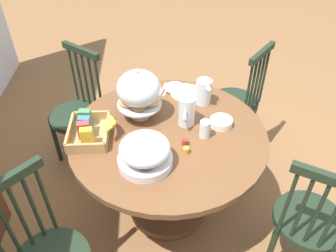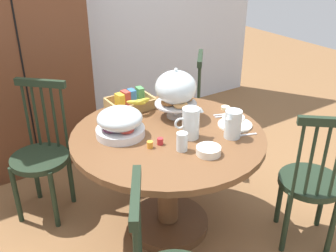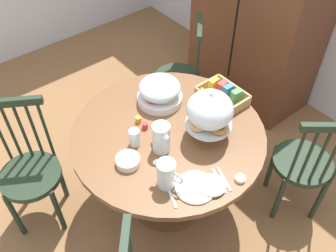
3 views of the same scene
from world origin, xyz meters
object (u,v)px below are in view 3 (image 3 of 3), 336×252
pastry_stand_with_dome (210,111)px  butter_dish (240,179)px  orange_juice_pitcher (161,139)px  milk_pitcher (166,175)px  windsor_chair_far_side (303,165)px  china_plate_small (212,185)px  drinking_glass (134,137)px  windsor_chair_by_cabinet (31,173)px  cereal_bowl (128,161)px  windsor_chair_near_window (180,78)px  china_plate_large (195,187)px  cereal_basket (222,95)px  dining_table (168,154)px  fruit_platter_covered (160,91)px

pastry_stand_with_dome → butter_dish: 0.42m
orange_juice_pitcher → milk_pitcher: 0.26m
windsor_chair_far_side → butter_dish: (-0.06, -0.60, 0.30)m
milk_pitcher → china_plate_small: (0.17, 0.18, -0.06)m
drinking_glass → milk_pitcher: bearing=-6.2°
windsor_chair_by_cabinet → cereal_bowl: 0.76m
windsor_chair_near_window → pastry_stand_with_dome: size_ratio=2.83×
china_plate_large → windsor_chair_near_window: bearing=142.9°
windsor_chair_far_side → drinking_glass: size_ratio=8.86×
windsor_chair_by_cabinet → china_plate_large: 1.13m
windsor_chair_by_cabinet → cereal_basket: 1.36m
windsor_chair_by_cabinet → cereal_bowl: windsor_chair_by_cabinet is taller
china_plate_large → drinking_glass: (-0.47, -0.07, 0.05)m
orange_juice_pitcher → cereal_bowl: size_ratio=1.37×
windsor_chair_near_window → cereal_basket: bearing=-16.2°
dining_table → windsor_chair_near_window: 0.91m
orange_juice_pitcher → china_plate_small: (0.39, 0.04, -0.07)m
fruit_platter_covered → windsor_chair_near_window: bearing=126.6°
pastry_stand_with_dome → china_plate_small: size_ratio=2.29×
pastry_stand_with_dome → china_plate_small: pastry_stand_with_dome is taller
windsor_chair_by_cabinet → fruit_platter_covered: (0.23, 0.90, 0.37)m
dining_table → china_plate_large: bearing=-19.7°
pastry_stand_with_dome → orange_juice_pitcher: size_ratio=1.79×
windsor_chair_near_window → cereal_bowl: size_ratio=6.96×
fruit_platter_covered → cereal_basket: bearing=52.3°
cereal_basket → pastry_stand_with_dome: bearing=-58.8°
china_plate_large → dining_table: bearing=160.3°
china_plate_large → butter_dish: bearing=63.0°
windsor_chair_far_side → windsor_chair_near_window: bearing=-178.4°
pastry_stand_with_dome → windsor_chair_near_window: bearing=149.5°
windsor_chair_near_window → windsor_chair_far_side: same height
drinking_glass → cereal_bowl: bearing=-50.0°
windsor_chair_far_side → china_plate_small: (-0.13, -0.76, 0.30)m
china_plate_large → drinking_glass: size_ratio=2.00×
china_plate_small → cereal_bowl: bearing=-148.3°
china_plate_small → drinking_glass: 0.54m
cereal_bowl → china_plate_large: bearing=26.8°
windsor_chair_far_side → fruit_platter_covered: 1.08m
drinking_glass → cereal_basket: bearing=86.4°
windsor_chair_near_window → milk_pitcher: windsor_chair_near_window is taller
fruit_platter_covered → drinking_glass: fruit_platter_covered is taller
drinking_glass → fruit_platter_covered: bearing=120.6°
china_plate_large → drinking_glass: drinking_glass is taller
windsor_chair_near_window → china_plate_large: windsor_chair_near_window is taller
pastry_stand_with_dome → milk_pitcher: size_ratio=1.91×
fruit_platter_covered → windsor_chair_far_side: bearing=32.5°
dining_table → orange_juice_pitcher: (0.08, -0.12, 0.30)m
dining_table → butter_dish: bearing=8.2°
windsor_chair_by_cabinet → windsor_chair_far_side: 1.80m
drinking_glass → butter_dish: drinking_glass is taller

